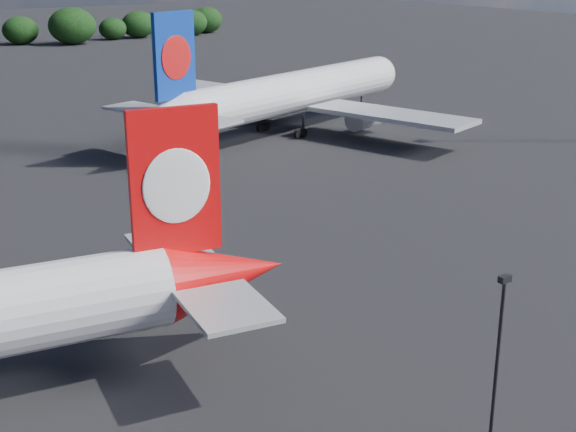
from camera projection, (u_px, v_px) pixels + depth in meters
china_southern_airliner at (286, 95)px, 103.39m from camera, size 50.07×48.04×16.66m
apron_lamp_post at (496, 370)px, 34.56m from camera, size 0.55×0.30×10.12m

